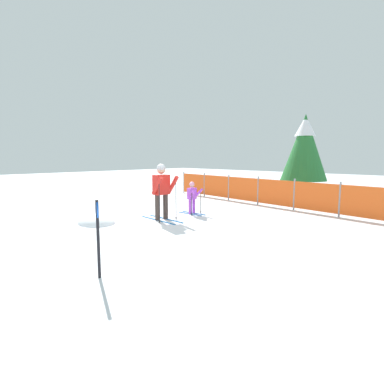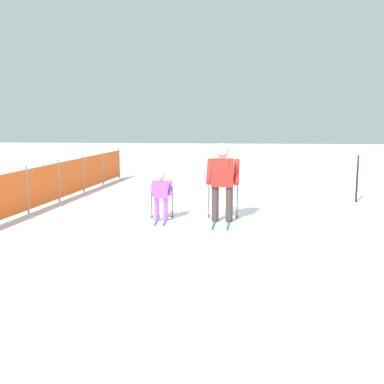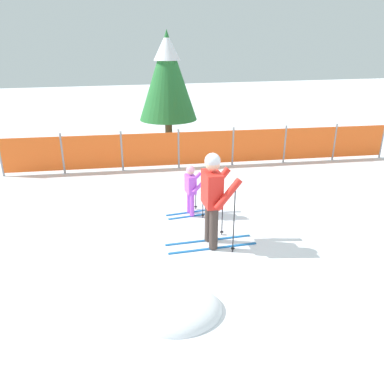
{
  "view_description": "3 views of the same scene",
  "coord_description": "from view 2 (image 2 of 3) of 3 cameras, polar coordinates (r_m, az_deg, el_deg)",
  "views": [
    {
      "loc": [
        7.03,
        -5.75,
        1.98
      ],
      "look_at": [
        0.3,
        1.13,
        0.83
      ],
      "focal_mm": 28.0,
      "sensor_mm": 36.0,
      "label": 1
    },
    {
      "loc": [
        -10.61,
        -0.02,
        2.35
      ],
      "look_at": [
        -0.1,
        0.84,
        0.67
      ],
      "focal_mm": 45.0,
      "sensor_mm": 36.0,
      "label": 2
    },
    {
      "loc": [
        -2.03,
        -5.6,
        3.44
      ],
      "look_at": [
        -0.32,
        0.61,
        0.9
      ],
      "focal_mm": 35.0,
      "sensor_mm": 36.0,
      "label": 3
    }
  ],
  "objects": [
    {
      "name": "trail_marker",
      "position": [
        13.78,
        19.01,
        2.12
      ],
      "size": [
        0.27,
        0.12,
        1.29
      ],
      "color": "black",
      "rests_on": "ground_plane"
    },
    {
      "name": "skier_adult",
      "position": [
        10.63,
        3.64,
        1.97
      ],
      "size": [
        1.66,
        0.75,
        1.75
      ],
      "rotation": [
        0.0,
        0.0,
        -0.04
      ],
      "color": "#1966B2",
      "rests_on": "ground_plane"
    },
    {
      "name": "snow_mound",
      "position": [
        9.91,
        13.13,
        -4.89
      ],
      "size": [
        1.23,
        1.05,
        0.49
      ],
      "primitive_type": "ellipsoid",
      "color": "white",
      "rests_on": "ground_plane"
    },
    {
      "name": "skier_child",
      "position": [
        10.78,
        -3.68,
        -0.03
      ],
      "size": [
        1.06,
        0.54,
        1.12
      ],
      "rotation": [
        0.0,
        0.0,
        0.05
      ],
      "color": "#1966B2",
      "rests_on": "ground_plane"
    },
    {
      "name": "ground_plane",
      "position": [
        10.87,
        4.45,
        -3.45
      ],
      "size": [
        60.0,
        60.0,
        0.0
      ],
      "primitive_type": "plane",
      "color": "white"
    },
    {
      "name": "safety_fence",
      "position": [
        12.93,
        -17.16,
        0.8
      ],
      "size": [
        11.56,
        1.3,
        1.16
      ],
      "rotation": [
        0.0,
        0.0,
        -0.11
      ],
      "color": "gray",
      "rests_on": "ground_plane"
    }
  ]
}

